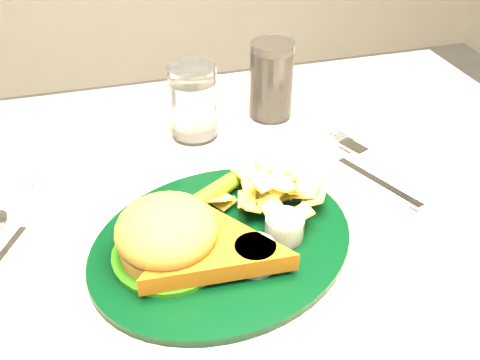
{
  "coord_description": "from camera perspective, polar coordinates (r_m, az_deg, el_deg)",
  "views": [
    {
      "loc": [
        -0.12,
        -0.58,
        1.22
      ],
      "look_at": [
        0.04,
        -0.03,
        0.8
      ],
      "focal_mm": 40.0,
      "sensor_mm": 36.0,
      "label": 1
    }
  ],
  "objects": [
    {
      "name": "wrapped_straw",
      "position": [
        0.85,
        -14.86,
        1.63
      ],
      "size": [
        0.23,
        0.17,
        0.01
      ],
      "primitive_type": null,
      "rotation": [
        0.0,
        0.0,
        0.5
      ],
      "color": "white",
      "rests_on": "table"
    },
    {
      "name": "spoon",
      "position": [
        0.73,
        -24.15,
        -7.3
      ],
      "size": [
        0.1,
        0.15,
        0.01
      ],
      "primitive_type": null,
      "rotation": [
        0.0,
        0.0,
        -0.47
      ],
      "color": "silver",
      "rests_on": "table"
    },
    {
      "name": "cola_glass",
      "position": [
        0.93,
        3.38,
        10.55
      ],
      "size": [
        0.08,
        0.08,
        0.14
      ],
      "primitive_type": "cylinder",
      "rotation": [
        0.0,
        0.0,
        -0.03
      ],
      "color": "black",
      "rests_on": "table"
    },
    {
      "name": "dinner_plate",
      "position": [
        0.66,
        -1.91,
        -4.49
      ],
      "size": [
        0.43,
        0.4,
        0.08
      ],
      "primitive_type": null,
      "rotation": [
        0.0,
        0.0,
        0.38
      ],
      "color": "black",
      "rests_on": "table"
    },
    {
      "name": "fork_napkin",
      "position": [
        0.81,
        14.17,
        0.22
      ],
      "size": [
        0.21,
        0.24,
        0.01
      ],
      "primitive_type": null,
      "rotation": [
        0.0,
        0.0,
        0.4
      ],
      "color": "white",
      "rests_on": "table"
    },
    {
      "name": "water_glass",
      "position": [
        0.87,
        -5.01,
        8.3
      ],
      "size": [
        0.1,
        0.1,
        0.12
      ],
      "primitive_type": "cylinder",
      "rotation": [
        0.0,
        0.0,
        -0.32
      ],
      "color": "white",
      "rests_on": "table"
    },
    {
      "name": "ramekin",
      "position": [
        0.82,
        -19.75,
        0.47
      ],
      "size": [
        0.06,
        0.06,
        0.03
      ],
      "primitive_type": "cylinder",
      "rotation": [
        0.0,
        0.0,
        -0.39
      ],
      "color": "white",
      "rests_on": "table"
    }
  ]
}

